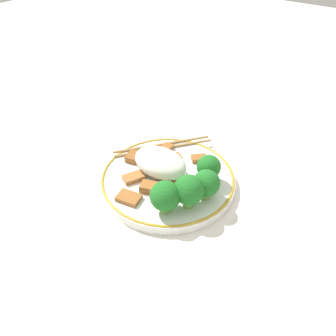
{
  "coord_description": "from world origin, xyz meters",
  "views": [
    {
      "loc": [
        -0.27,
        0.36,
        0.41
      ],
      "look_at": [
        0.0,
        0.0,
        0.04
      ],
      "focal_mm": 35.0,
      "sensor_mm": 36.0,
      "label": 1
    }
  ],
  "objects_px": {
    "broccoli_back_center": "(189,190)",
    "broccoli_back_right": "(206,183)",
    "chopsticks": "(163,146)",
    "broccoli_back_left": "(165,196)",
    "broccoli_mid_left": "(209,167)",
    "plate": "(168,179)"
  },
  "relations": [
    {
      "from": "broccoli_back_center",
      "to": "broccoli_back_right",
      "type": "bearing_deg",
      "value": -109.44
    },
    {
      "from": "broccoli_back_left",
      "to": "chopsticks",
      "type": "relative_size",
      "value": 0.33
    },
    {
      "from": "plate",
      "to": "broccoli_back_right",
      "type": "bearing_deg",
      "value": 176.4
    },
    {
      "from": "broccoli_back_right",
      "to": "plate",
      "type": "bearing_deg",
      "value": -3.6
    },
    {
      "from": "broccoli_back_center",
      "to": "broccoli_back_left",
      "type": "bearing_deg",
      "value": 51.16
    },
    {
      "from": "broccoli_back_right",
      "to": "broccoli_mid_left",
      "type": "height_order",
      "value": "same"
    },
    {
      "from": "broccoli_back_left",
      "to": "broccoli_back_center",
      "type": "relative_size",
      "value": 0.93
    },
    {
      "from": "chopsticks",
      "to": "broccoli_back_left",
      "type": "bearing_deg",
      "value": 128.81
    },
    {
      "from": "broccoli_back_right",
      "to": "broccoli_back_center",
      "type": "bearing_deg",
      "value": 70.56
    },
    {
      "from": "broccoli_back_left",
      "to": "broccoli_mid_left",
      "type": "height_order",
      "value": "broccoli_back_left"
    },
    {
      "from": "broccoli_back_center",
      "to": "broccoli_mid_left",
      "type": "height_order",
      "value": "broccoli_back_center"
    },
    {
      "from": "broccoli_back_center",
      "to": "chopsticks",
      "type": "relative_size",
      "value": 0.35
    },
    {
      "from": "broccoli_back_right",
      "to": "broccoli_mid_left",
      "type": "bearing_deg",
      "value": -63.87
    },
    {
      "from": "chopsticks",
      "to": "broccoli_back_center",
      "type": "bearing_deg",
      "value": 141.56
    },
    {
      "from": "plate",
      "to": "broccoli_back_center",
      "type": "height_order",
      "value": "broccoli_back_center"
    },
    {
      "from": "broccoli_mid_left",
      "to": "chopsticks",
      "type": "bearing_deg",
      "value": -14.95
    },
    {
      "from": "plate",
      "to": "broccoli_back_center",
      "type": "xyz_separation_m",
      "value": [
        -0.07,
        0.04,
        0.04
      ]
    },
    {
      "from": "broccoli_mid_left",
      "to": "broccoli_back_center",
      "type": "bearing_deg",
      "value": 95.18
    },
    {
      "from": "broccoli_back_left",
      "to": "broccoli_mid_left",
      "type": "relative_size",
      "value": 1.05
    },
    {
      "from": "broccoli_mid_left",
      "to": "chopsticks",
      "type": "distance_m",
      "value": 0.13
    },
    {
      "from": "broccoli_back_right",
      "to": "chopsticks",
      "type": "distance_m",
      "value": 0.17
    },
    {
      "from": "plate",
      "to": "chopsticks",
      "type": "relative_size",
      "value": 1.42
    }
  ]
}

